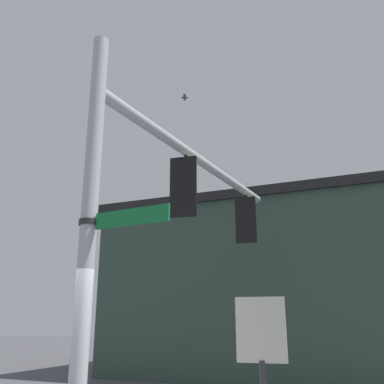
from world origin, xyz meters
TOP-DOWN VIEW (x-y plane):
  - signal_pole at (0.00, 0.00)m, footprint 0.23×0.23m
  - mast_arm at (0.76, 3.36)m, footprint 1.71×6.77m
  - traffic_light_nearest_pole at (0.60, 2.66)m, footprint 0.54×0.49m
  - traffic_light_mid_inner at (1.32, 5.87)m, footprint 0.54×0.49m
  - street_name_sign at (0.40, -0.09)m, footprint 1.39×0.43m
  - bird_flying at (0.02, 4.47)m, footprint 0.20×0.30m
  - storefront_building at (1.55, 11.30)m, footprint 12.29×9.15m
  - tree_by_storefront at (4.32, 10.58)m, footprint 2.90×2.90m
  - historical_marker at (2.24, 0.30)m, footprint 0.60×0.08m

SIDE VIEW (x-z plane):
  - historical_marker at x=2.24m, z-range 0.34..2.47m
  - storefront_building at x=1.55m, z-range 0.01..5.87m
  - signal_pole at x=0.00m, z-range 0.00..6.04m
  - street_name_sign at x=0.40m, z-range 3.02..3.24m
  - tree_by_storefront at x=4.32m, z-range 1.04..6.11m
  - traffic_light_nearest_pole at x=0.60m, z-range 3.69..5.00m
  - traffic_light_mid_inner at x=1.32m, z-range 3.69..5.00m
  - mast_arm at x=0.76m, z-range 5.04..5.24m
  - bird_flying at x=0.02m, z-range 7.39..7.45m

